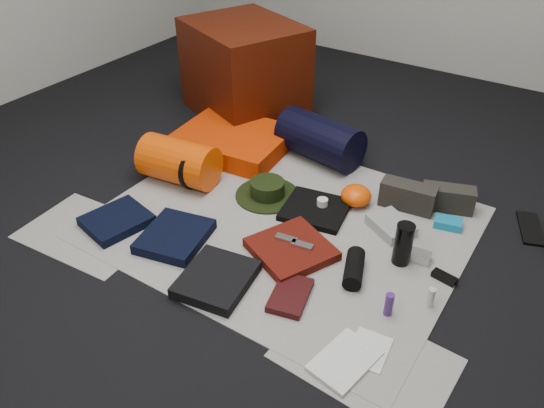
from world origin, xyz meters
The scene contains 36 objects.
floor centered at (0.00, 0.00, -0.01)m, with size 4.50×4.50×0.02m, color black.
newspaper_mat centered at (0.00, 0.00, 0.00)m, with size 1.60×1.30×0.01m, color #B1ADA4.
newspaper_sheet_front_left centered at (-0.70, -0.55, 0.00)m, with size 0.58×0.40×0.00m, color #B1ADA4.
newspaper_sheet_front_right centered at (0.65, -0.50, 0.00)m, with size 0.58×0.40×0.00m, color #B1ADA4.
red_cabinet centered at (-0.84, 0.87, 0.28)m, with size 0.68×0.56×0.56m, color #461205.
sleeping_pad centered at (-0.60, 0.43, 0.06)m, with size 0.59×0.48×0.11m, color red.
stuff_sack centered at (-0.63, 0.01, 0.12)m, with size 0.23×0.23×0.39m, color #E64403.
sack_strap_left centered at (-0.73, 0.01, 0.11)m, with size 0.22×0.22×0.03m, color black.
sack_strap_right centered at (-0.53, 0.01, 0.11)m, with size 0.22×0.22×0.03m, color black.
navy_duffel centered at (-0.15, 0.60, 0.13)m, with size 0.24×0.24×0.46m, color black.
boonie_brim centered at (-0.18, 0.14, 0.01)m, with size 0.32×0.32×0.01m, color black.
boonie_crown centered at (-0.18, 0.14, 0.05)m, with size 0.17×0.17×0.07m, color black.
hiking_boot_left centered at (0.43, 0.42, 0.07)m, with size 0.26×0.10×0.13m, color #2D2923.
hiking_boot_right centered at (0.60, 0.51, 0.07)m, with size 0.24×0.09×0.12m, color #2D2923.
flip_flop_left centered at (0.97, 0.57, 0.01)m, with size 0.09×0.24×0.01m, color black.
trousers_navy_a centered at (-0.63, -0.44, 0.03)m, with size 0.24×0.28×0.04m, color black.
trousers_navy_b centered at (-0.33, -0.38, 0.03)m, with size 0.26×0.30×0.05m, color black.
trousers_charcoal centered at (-0.01, -0.49, 0.03)m, with size 0.26×0.30×0.05m, color black.
black_tshirt centered at (0.09, 0.15, 0.02)m, with size 0.29×0.27×0.03m, color black.
red_shirt centered at (0.15, -0.17, 0.03)m, with size 0.31×0.31×0.04m, color #511008.
orange_stuff_sack centered at (0.22, 0.31, 0.05)m, with size 0.15×0.15×0.10m, color #E64403.
first_aid_pouch centered at (0.44, 0.21, 0.03)m, with size 0.20×0.15×0.05m, color gray.
water_bottle centered at (0.56, 0.03, 0.10)m, with size 0.08×0.08×0.19m, color black.
speaker centered at (0.43, -0.15, 0.04)m, with size 0.08×0.08×0.20m, color black.
compact_camera centered at (0.62, 0.08, 0.03)m, with size 0.10×0.06×0.04m, color #B7B8BD.
cyan_case centered at (0.65, 0.38, 0.03)m, with size 0.12×0.08×0.04m, color #107CA3.
toiletry_purple centered at (0.63, -0.27, 0.06)m, with size 0.03×0.03×0.10m, color #422067.
toiletry_clear centered at (0.75, -0.14, 0.05)m, with size 0.03×0.03×0.09m, color #B9BDB8.
paperback_book centered at (0.28, -0.40, 0.02)m, with size 0.14×0.21×0.03m, color black.
map_booklet centered at (0.60, -0.56, 0.01)m, with size 0.16×0.24×0.01m, color silver.
map_printout centered at (0.65, -0.47, 0.01)m, with size 0.13×0.17×0.01m, color silver.
sunglasses centered at (0.75, 0.03, 0.02)m, with size 0.10×0.04×0.03m, color black.
key_cluster centered at (-0.63, -0.51, 0.01)m, with size 0.08×0.08×0.01m, color #B7B8BD.
tape_roll centered at (0.11, 0.18, 0.05)m, with size 0.05×0.05×0.04m, color silver.
energy_bar_a centered at (0.11, -0.15, 0.05)m, with size 0.10×0.04×0.01m, color #B7B8BD.
energy_bar_b centered at (0.19, -0.15, 0.05)m, with size 0.10×0.04×0.01m, color #B7B8BD.
Camera 1 is at (1.03, -1.67, 1.50)m, focal length 35.00 mm.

